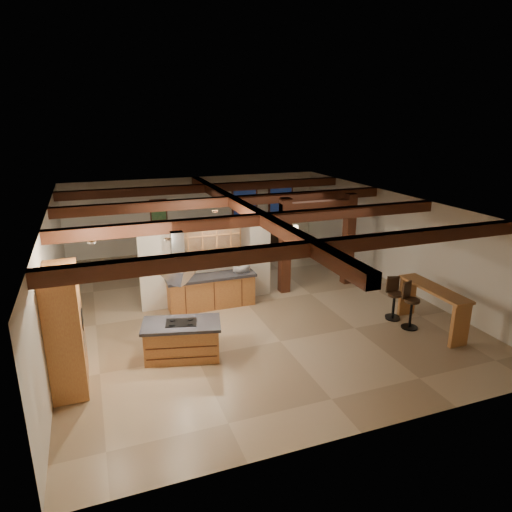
{
  "coord_description": "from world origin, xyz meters",
  "views": [
    {
      "loc": [
        -3.98,
        -11.51,
        5.22
      ],
      "look_at": [
        0.48,
        0.5,
        1.23
      ],
      "focal_mm": 32.0,
      "sensor_mm": 36.0,
      "label": 1
    }
  ],
  "objects": [
    {
      "name": "partition_wall",
      "position": [
        -1.0,
        0.5,
        1.1
      ],
      "size": [
        3.8,
        0.18,
        2.2
      ],
      "primitive_type": "cube",
      "color": "beige",
      "rests_on": "ground"
    },
    {
      "name": "bar_counter",
      "position": [
        3.83,
        -3.17,
        0.76
      ],
      "size": [
        0.55,
        2.14,
        1.12
      ],
      "color": "#AE7A38",
      "rests_on": "ground"
    },
    {
      "name": "range_hood",
      "position": [
        -2.34,
        -2.38,
        1.78
      ],
      "size": [
        1.1,
        1.1,
        1.4
      ],
      "color": "silver",
      "rests_on": "room_walls"
    },
    {
      "name": "bar_stool_b",
      "position": [
        3.31,
        -2.32,
        0.56
      ],
      "size": [
        0.38,
        0.38,
        1.1
      ],
      "color": "black",
      "rests_on": "ground"
    },
    {
      "name": "timber_posts",
      "position": [
        2.5,
        0.5,
        1.76
      ],
      "size": [
        2.5,
        0.3,
        2.9
      ],
      "color": "#391F0E",
      "rests_on": "ground"
    },
    {
      "name": "bar_stool_a",
      "position": [
        3.36,
        -2.91,
        0.61
      ],
      "size": [
        0.45,
        0.46,
        1.2
      ],
      "color": "black",
      "rests_on": "ground"
    },
    {
      "name": "side_table",
      "position": [
        4.01,
        5.26,
        0.25
      ],
      "size": [
        0.52,
        0.52,
        0.49
      ],
      "primitive_type": "cube",
      "rotation": [
        0.0,
        0.0,
        0.41
      ],
      "color": "#391F0E",
      "rests_on": "ground"
    },
    {
      "name": "back_counter",
      "position": [
        -1.0,
        0.11,
        0.48
      ],
      "size": [
        2.5,
        0.66,
        0.94
      ],
      "color": "#AE7A38",
      "rests_on": "ground"
    },
    {
      "name": "recessed_cans",
      "position": [
        -2.53,
        -1.93,
        2.87
      ],
      "size": [
        3.16,
        2.46,
        0.03
      ],
      "color": "silver",
      "rests_on": "room_walls"
    },
    {
      "name": "bar_stool_c",
      "position": [
        3.37,
        -2.24,
        0.56
      ],
      "size": [
        0.4,
        0.42,
        1.11
      ],
      "color": "black",
      "rests_on": "ground"
    },
    {
      "name": "ceiling_beams",
      "position": [
        0.0,
        0.0,
        2.76
      ],
      "size": [
        10.0,
        12.0,
        0.28
      ],
      "color": "#391F0E",
      "rests_on": "room_walls"
    },
    {
      "name": "pantry_cabinet",
      "position": [
        -4.67,
        -2.6,
        1.2
      ],
      "size": [
        0.67,
        1.6,
        2.4
      ],
      "color": "#AE7A38",
      "rests_on": "ground"
    },
    {
      "name": "microwave",
      "position": [
        -0.1,
        0.11,
        1.05
      ],
      "size": [
        0.46,
        0.36,
        0.23
      ],
      "primitive_type": "imported",
      "rotation": [
        0.0,
        0.0,
        3.34
      ],
      "color": "silver",
      "rests_on": "back_counter"
    },
    {
      "name": "framed_art",
      "position": [
        -1.5,
        5.94,
        1.7
      ],
      "size": [
        0.65,
        0.05,
        0.85
      ],
      "color": "#391F0E",
      "rests_on": "room_walls"
    },
    {
      "name": "upper_display_cabinet",
      "position": [
        -1.0,
        0.31,
        1.85
      ],
      "size": [
        1.8,
        0.36,
        0.95
      ],
      "color": "#AE7A38",
      "rests_on": "partition_wall"
    },
    {
      "name": "kitchen_island",
      "position": [
        -2.34,
        -2.38,
        0.43
      ],
      "size": [
        1.88,
        1.29,
        0.85
      ],
      "color": "#AE7A38",
      "rests_on": "ground"
    },
    {
      "name": "sofa",
      "position": [
        2.77,
        5.5,
        0.32
      ],
      "size": [
        2.35,
        1.52,
        0.64
      ],
      "primitive_type": "imported",
      "rotation": [
        0.0,
        0.0,
        2.81
      ],
      "color": "black",
      "rests_on": "ground"
    },
    {
      "name": "table_lamp",
      "position": [
        4.01,
        5.26,
        0.71
      ],
      "size": [
        0.26,
        0.26,
        0.31
      ],
      "color": "black",
      "rests_on": "side_table"
    },
    {
      "name": "dining_table",
      "position": [
        -0.29,
        2.79,
        0.3
      ],
      "size": [
        1.79,
        1.14,
        0.59
      ],
      "primitive_type": "imported",
      "rotation": [
        0.0,
        0.0,
        0.12
      ],
      "color": "#3D190F",
      "rests_on": "ground"
    },
    {
      "name": "room_walls",
      "position": [
        0.0,
        0.0,
        1.78
      ],
      "size": [
        12.0,
        12.0,
        12.0
      ],
      "color": "beige",
      "rests_on": "ground"
    },
    {
      "name": "ground",
      "position": [
        0.0,
        0.0,
        0.0
      ],
      "size": [
        12.0,
        12.0,
        0.0
      ],
      "primitive_type": "plane",
      "color": "tan",
      "rests_on": "ground"
    },
    {
      "name": "dining_chairs",
      "position": [
        -0.29,
        2.79,
        0.57
      ],
      "size": [
        1.95,
        1.95,
        1.12
      ],
      "color": "#391F0E",
      "rests_on": "ground"
    },
    {
      "name": "back_windows",
      "position": [
        2.8,
        5.93,
        1.5
      ],
      "size": [
        2.7,
        0.07,
        1.7
      ],
      "color": "#391F0E",
      "rests_on": "room_walls"
    }
  ]
}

